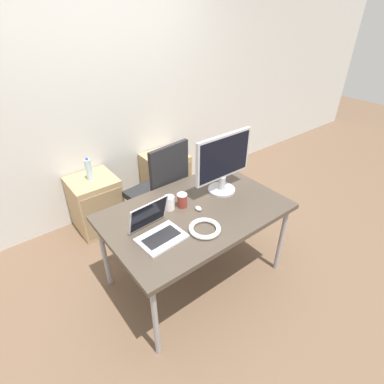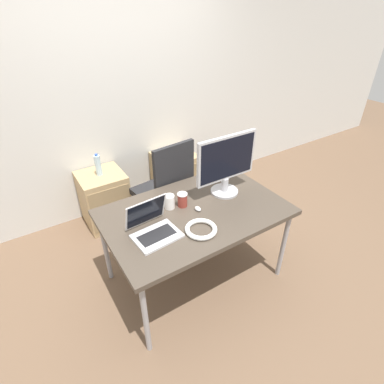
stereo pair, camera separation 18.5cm
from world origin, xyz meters
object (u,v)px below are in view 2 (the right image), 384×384
object	(u,v)px
office_chair	(165,199)
laptop_center	(153,228)
cabinet_left	(105,199)
cabinet_right	(175,177)
water_bottle	(98,165)
cable_coil	(201,229)
coffee_cup_white	(170,202)
coffee_cup_brown	(182,200)
monitor	(226,164)
mouse	(198,209)

from	to	relation	value
office_chair	laptop_center	distance (m)	1.01
cabinet_left	cabinet_right	size ratio (longest dim) A/B	1.00
water_bottle	laptop_center	world-z (taller)	laptop_center
cabinet_left	cable_coil	xyz separation A→B (m)	(0.29, -1.47, 0.46)
coffee_cup_white	coffee_cup_brown	distance (m)	0.11
office_chair	coffee_cup_brown	size ratio (longest dim) A/B	9.34
cabinet_right	water_bottle	bearing A→B (deg)	179.86
coffee_cup_brown	cabinet_left	bearing A→B (deg)	107.02
cabinet_right	cable_coil	world-z (taller)	cable_coil
cabinet_right	monitor	size ratio (longest dim) A/B	1.08
office_chair	cable_coil	distance (m)	1.03
mouse	cable_coil	distance (m)	0.26
coffee_cup_brown	cable_coil	size ratio (longest dim) A/B	0.50
coffee_cup_brown	cable_coil	xyz separation A→B (m)	(-0.05, -0.35, -0.04)
cabinet_left	cabinet_right	xyz separation A→B (m)	(0.91, 0.00, 0.00)
coffee_cup_brown	monitor	bearing A→B (deg)	-3.01
office_chair	cabinet_right	world-z (taller)	office_chair
laptop_center	mouse	xyz separation A→B (m)	(0.43, 0.06, -0.04)
water_bottle	monitor	bearing A→B (deg)	-56.54
cabinet_right	coffee_cup_brown	xyz separation A→B (m)	(-0.57, -1.13, 0.51)
laptop_center	office_chair	bearing A→B (deg)	57.61
monitor	cable_coil	world-z (taller)	monitor
coffee_cup_brown	mouse	bearing A→B (deg)	-59.94
monitor	coffee_cup_white	world-z (taller)	monitor
office_chair	cabinet_right	xyz separation A→B (m)	(0.43, 0.52, -0.11)
water_bottle	cable_coil	world-z (taller)	water_bottle
cable_coil	monitor	bearing A→B (deg)	34.67
coffee_cup_brown	laptop_center	bearing A→B (deg)	-153.15
water_bottle	mouse	world-z (taller)	water_bottle
laptop_center	cable_coil	size ratio (longest dim) A/B	1.43
mouse	coffee_cup_brown	bearing A→B (deg)	120.06
cabinet_left	laptop_center	size ratio (longest dim) A/B	1.82
cabinet_left	laptop_center	xyz separation A→B (m)	(-0.01, -1.31, 0.50)
coffee_cup_white	coffee_cup_brown	size ratio (longest dim) A/B	0.99
laptop_center	coffee_cup_white	bearing A→B (deg)	40.15
cabinet_right	office_chair	bearing A→B (deg)	-129.21
office_chair	cabinet_left	size ratio (longest dim) A/B	1.79
office_chair	cabinet_left	distance (m)	0.72
coffee_cup_white	water_bottle	bearing A→B (deg)	102.59
coffee_cup_white	mouse	bearing A→B (deg)	-42.44
mouse	coffee_cup_brown	size ratio (longest dim) A/B	0.54
mouse	cable_coil	bearing A→B (deg)	-118.54
cable_coil	cabinet_left	bearing A→B (deg)	101.26
cabinet_right	mouse	size ratio (longest dim) A/B	9.70
cabinet_left	coffee_cup_white	size ratio (longest dim) A/B	5.28
coffee_cup_brown	cabinet_right	bearing A→B (deg)	63.23
cabinet_right	laptop_center	size ratio (longest dim) A/B	1.82
cabinet_left	cabinet_right	world-z (taller)	same
cabinet_left	water_bottle	xyz separation A→B (m)	(0.00, 0.00, 0.42)
cabinet_left	cabinet_right	bearing A→B (deg)	0.00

